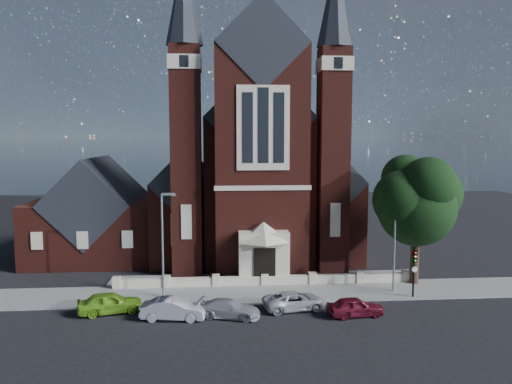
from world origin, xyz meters
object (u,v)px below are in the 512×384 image
Objects in this scene: street_lamp_right at (396,235)px; street_lamp_left at (164,239)px; car_silver_b at (229,309)px; car_lime_van at (110,303)px; car_dark_red at (355,307)px; car_silver_a at (173,309)px; traffic_signal at (414,265)px; car_white_suv at (295,301)px; parish_hall at (98,218)px; street_tree at (419,202)px; church at (251,173)px.

street_lamp_left is at bearing 180.00° from street_lamp_right.
street_lamp_left is 1.00× the size of street_lamp_right.
car_silver_b is (4.82, -4.50, -3.98)m from street_lamp_left.
car_dark_red is (16.93, -1.93, -0.09)m from car_lime_van.
car_silver_b is (8.30, -1.51, -0.13)m from car_lime_van.
car_silver_a is 3.78m from car_silver_b.
traffic_signal reaches higher than car_white_suv.
parish_hall is 1.51× the size of street_lamp_right.
car_silver_a is (-16.96, -4.54, -3.88)m from street_lamp_right.
car_lime_van is (-23.98, -4.70, -6.21)m from street_tree.
street_lamp_right is at bearing -49.12° from car_dark_red.
traffic_signal is 18.21m from car_silver_a.
car_silver_a is at bearing -77.11° from street_lamp_left.
car_white_suv is at bearing -85.90° from church.
street_lamp_left is 18.00m from street_lamp_right.
parish_hall is 20.93m from car_silver_a.
street_tree is at bearing 64.05° from traffic_signal.
car_silver_a reaches higher than car_dark_red.
street_lamp_right is 2.71m from traffic_signal.
parish_hall reaches higher than car_silver_a.
street_tree is 25.21m from car_lime_van.
street_tree is at bearing 34.26° from street_lamp_right.
traffic_signal is 0.91× the size of car_lime_van.
street_tree is 11.55m from car_dark_red.
car_silver_b is at bearing -158.42° from street_tree.
street_tree is 2.45× the size of car_silver_a.
street_lamp_right is 1.91× the size of car_silver_b.
church is 23.94m from traffic_signal.
car_lime_van is (-22.38, -1.41, -1.83)m from traffic_signal.
street_lamp_right is 1.84× the size of car_lime_van.
street_lamp_left is 5.99m from car_lime_van.
street_lamp_right is 7.77m from car_dark_red.
street_lamp_right is at bearing -96.17° from car_lime_van.
car_silver_b is 8.64m from car_dark_red.
car_lime_van is 0.96× the size of car_white_suv.
car_dark_red is at bearing -85.33° from car_silver_a.
street_lamp_right is (-2.51, -1.71, -2.36)m from street_tree.
car_silver_a is 8.56m from car_white_suv.
traffic_signal reaches higher than car_silver_b.
church is 8.72× the size of traffic_signal.
car_lime_van is 12.98m from car_white_suv.
car_lime_van is at bearing -117.43° from church.
church is at bearing 67.34° from street_lamp_left.
traffic_signal is (27.00, -15.57, -1.43)m from parish_hall.
parish_hall is 3.05× the size of traffic_signal.
street_lamp_left reaches higher than car_silver_b.
car_silver_a is (-17.87, -2.97, -1.86)m from traffic_signal.
street_lamp_right is at bearing 120.01° from traffic_signal.
car_silver_b is at bearing -55.08° from parish_hall.
car_silver_b is (-13.18, -4.50, -3.98)m from street_lamp_right.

